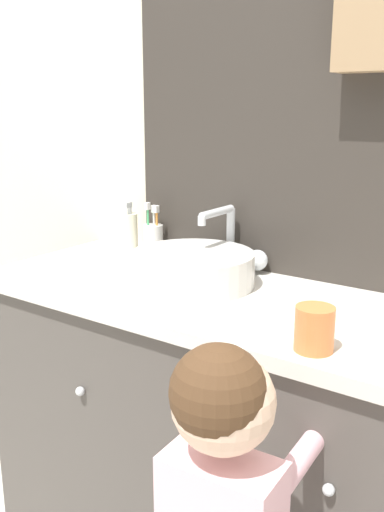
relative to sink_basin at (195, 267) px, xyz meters
The scene contains 6 objects.
wall_back 0.48m from the sink_basin, 54.07° to the left, with size 3.20×0.18×2.50m.
vanity_counter 0.51m from the sink_basin, ahead, with size 1.48×0.52×0.87m.
sink_basin is the anchor object (origin of this frame).
toothbrush_holder 0.32m from the sink_basin, 148.79° to the left, with size 0.06×0.06×0.17m.
soap_dispenser 0.39m from the sink_basin, 157.35° to the left, with size 0.05×0.05×0.17m.
drinking_cup 0.48m from the sink_basin, 26.48° to the right, with size 0.08×0.08×0.09m, color orange.
Camera 1 is at (0.66, -0.82, 1.33)m, focal length 40.00 mm.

